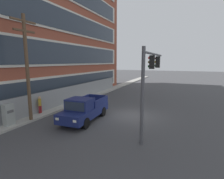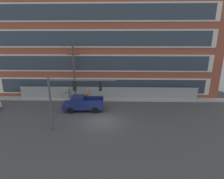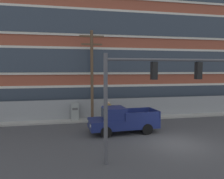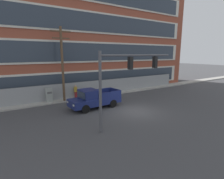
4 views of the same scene
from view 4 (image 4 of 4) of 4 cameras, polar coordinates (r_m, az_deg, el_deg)
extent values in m
plane|color=#424244|center=(16.70, 7.86, -7.13)|extent=(160.00, 160.00, 0.00)
cube|color=#9E9B93|center=(22.71, -4.61, -1.82)|extent=(80.00, 1.68, 0.16)
cube|color=brown|center=(27.95, -12.81, 18.72)|extent=(36.06, 11.22, 17.88)
cube|color=beige|center=(22.74, -7.08, 2.99)|extent=(33.17, 0.10, 2.57)
cube|color=#2D3844|center=(22.69, -7.01, 2.97)|extent=(31.73, 0.06, 2.15)
cube|color=beige|center=(22.49, -7.31, 12.03)|extent=(33.17, 0.10, 2.57)
cube|color=#2D3844|center=(22.44, -7.24, 12.03)|extent=(31.73, 0.06, 2.15)
cube|color=beige|center=(22.81, -7.55, 21.05)|extent=(33.17, 0.10, 2.57)
cube|color=#2D3844|center=(22.76, -7.48, 21.07)|extent=(31.73, 0.06, 2.15)
cube|color=gray|center=(22.89, -4.41, 0.58)|extent=(27.56, 0.04, 1.95)
cylinder|color=#4C4C51|center=(31.74, 18.06, 3.12)|extent=(0.06, 0.06, 1.95)
cylinder|color=#4C4C51|center=(22.72, -4.45, 3.00)|extent=(27.56, 0.05, 0.05)
cylinder|color=#4C4C51|center=(11.61, -3.81, -1.20)|extent=(0.20, 0.20, 5.52)
cylinder|color=#4C4C51|center=(13.20, 8.64, 10.99)|extent=(6.47, 0.14, 0.14)
cube|color=black|center=(12.73, 6.01, 8.57)|extent=(0.28, 0.32, 0.90)
cylinder|color=red|center=(12.86, 5.53, 9.85)|extent=(0.04, 0.18, 0.18)
cylinder|color=#503E08|center=(12.87, 5.50, 8.61)|extent=(0.04, 0.18, 0.18)
cylinder|color=#0A4011|center=(12.89, 5.48, 7.37)|extent=(0.04, 0.18, 0.18)
cube|color=black|center=(14.42, 13.84, 8.64)|extent=(0.28, 0.32, 0.90)
cylinder|color=#4B0807|center=(14.53, 13.37, 9.79)|extent=(0.04, 0.18, 0.18)
cylinder|color=gold|center=(14.54, 13.32, 8.69)|extent=(0.04, 0.18, 0.18)
cylinder|color=#0A4011|center=(14.56, 13.27, 7.59)|extent=(0.04, 0.18, 0.18)
cube|color=navy|center=(17.54, -5.54, -3.60)|extent=(5.23, 2.22, 0.70)
cube|color=navy|center=(17.02, -7.69, -1.44)|extent=(1.63, 1.89, 0.85)
cube|color=#283342|center=(16.68, -10.09, -1.78)|extent=(0.14, 1.62, 0.63)
cube|color=navy|center=(17.23, -0.70, -1.66)|extent=(2.58, 0.24, 0.56)
cube|color=navy|center=(18.74, -3.94, -0.60)|extent=(2.58, 0.24, 0.56)
cube|color=navy|center=(18.75, 1.13, -0.58)|extent=(0.19, 1.90, 0.56)
cylinder|color=black|center=(16.17, -8.65, -6.29)|extent=(0.81, 0.30, 0.80)
cylinder|color=black|center=(17.75, -11.33, -4.77)|extent=(0.81, 0.30, 0.80)
cylinder|color=black|center=(17.71, 0.30, -4.57)|extent=(0.81, 0.30, 0.80)
cylinder|color=black|center=(19.16, -2.89, -3.34)|extent=(0.81, 0.30, 0.80)
cube|color=white|center=(15.81, -12.46, -5.12)|extent=(0.07, 0.24, 0.16)
cube|color=white|center=(17.05, -14.31, -3.99)|extent=(0.07, 0.24, 0.16)
cylinder|color=brown|center=(19.79, -15.85, 7.49)|extent=(0.26, 0.26, 8.13)
cube|color=brown|center=(19.88, -16.44, 17.77)|extent=(2.14, 0.14, 0.14)
cube|color=brown|center=(19.82, -16.32, 15.77)|extent=(1.82, 0.14, 0.14)
cube|color=#939993|center=(20.28, -19.83, -1.85)|extent=(0.70, 0.44, 1.71)
cube|color=#515151|center=(19.99, -19.74, -1.03)|extent=(0.49, 0.02, 0.20)
cylinder|color=maroon|center=(21.44, -11.92, -1.90)|extent=(0.14, 0.14, 0.85)
cylinder|color=maroon|center=(21.50, -11.47, -1.84)|extent=(0.14, 0.14, 0.85)
cube|color=#B7932D|center=(21.31, -11.78, 0.03)|extent=(0.45, 0.45, 0.60)
sphere|color=tan|center=(21.24, -11.82, 1.14)|extent=(0.24, 0.24, 0.24)
camera|label=1|loc=(8.68, -59.33, 1.88)|focal=28.00mm
camera|label=2|loc=(13.93, 87.40, 15.66)|focal=28.00mm
camera|label=3|loc=(3.75, 63.59, -3.94)|focal=35.00mm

